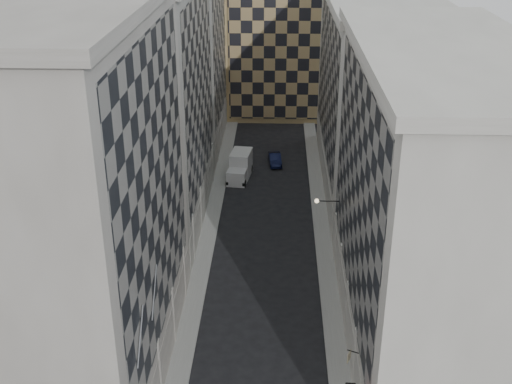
# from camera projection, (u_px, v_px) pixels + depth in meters

# --- Properties ---
(sidewalk_west) EXTENTS (1.50, 100.00, 0.15)m
(sidewalk_west) POSITION_uv_depth(u_px,v_px,m) (209.00, 230.00, 59.69)
(sidewalk_west) COLOR gray
(sidewalk_west) RESTS_ON ground
(sidewalk_east) EXTENTS (1.50, 100.00, 0.15)m
(sidewalk_east) POSITION_uv_depth(u_px,v_px,m) (322.00, 232.00, 59.35)
(sidewalk_east) COLOR gray
(sidewalk_east) RESTS_ON ground
(bldg_left_a) EXTENTS (10.80, 22.80, 23.70)m
(bldg_left_a) POSITION_uv_depth(u_px,v_px,m) (75.00, 207.00, 37.70)
(bldg_left_a) COLOR gray
(bldg_left_a) RESTS_ON ground
(bldg_left_b) EXTENTS (10.80, 22.80, 22.70)m
(bldg_left_b) POSITION_uv_depth(u_px,v_px,m) (147.00, 104.00, 57.83)
(bldg_left_b) COLOR gray
(bldg_left_b) RESTS_ON ground
(bldg_left_c) EXTENTS (10.80, 22.80, 21.70)m
(bldg_left_c) POSITION_uv_depth(u_px,v_px,m) (181.00, 54.00, 77.96)
(bldg_left_c) COLOR gray
(bldg_left_c) RESTS_ON ground
(bldg_right_a) EXTENTS (10.80, 26.80, 20.70)m
(bldg_right_a) POSITION_uv_depth(u_px,v_px,m) (430.00, 206.00, 41.25)
(bldg_right_a) COLOR #BBB6AC
(bldg_right_a) RESTS_ON ground
(bldg_right_b) EXTENTS (10.80, 28.80, 19.70)m
(bldg_right_b) POSITION_uv_depth(u_px,v_px,m) (375.00, 94.00, 65.90)
(bldg_right_b) COLOR #BBB6AC
(bldg_right_b) RESTS_ON ground
(tan_block) EXTENTS (16.80, 14.80, 18.80)m
(tan_block) POSITION_uv_depth(u_px,v_px,m) (286.00, 44.00, 89.80)
(tan_block) COLOR tan
(tan_block) RESTS_ON ground
(flagpoles_left) EXTENTS (0.10, 6.33, 2.33)m
(flagpoles_left) POSITION_uv_depth(u_px,v_px,m) (148.00, 313.00, 34.63)
(flagpoles_left) COLOR gray
(flagpoles_left) RESTS_ON ground
(bracket_lamp) EXTENTS (1.98, 0.36, 0.36)m
(bracket_lamp) POSITION_uv_depth(u_px,v_px,m) (319.00, 201.00, 51.36)
(bracket_lamp) COLOR black
(bracket_lamp) RESTS_ON ground
(box_truck) EXTENTS (2.74, 5.35, 2.81)m
(box_truck) POSITION_uv_depth(u_px,v_px,m) (240.00, 167.00, 70.50)
(box_truck) COLOR silver
(box_truck) RESTS_ON ground
(dark_car) EXTENTS (1.68, 3.89, 1.25)m
(dark_car) POSITION_uv_depth(u_px,v_px,m) (275.00, 159.00, 74.21)
(dark_car) COLOR #0E1334
(dark_car) RESTS_ON ground
(shop_sign) EXTENTS (0.69, 0.59, 0.69)m
(shop_sign) POSITION_uv_depth(u_px,v_px,m) (350.00, 356.00, 37.78)
(shop_sign) COLOR black
(shop_sign) RESTS_ON ground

